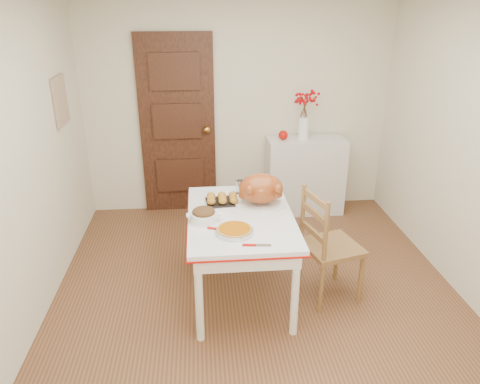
{
  "coord_description": "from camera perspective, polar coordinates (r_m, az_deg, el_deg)",
  "views": [
    {
      "loc": [
        -0.45,
        -3.12,
        2.35
      ],
      "look_at": [
        -0.14,
        0.2,
        0.94
      ],
      "focal_mm": 33.75,
      "sensor_mm": 36.0,
      "label": 1
    }
  ],
  "objects": [
    {
      "name": "wall_back",
      "position": [
        5.26,
        -0.24,
        10.87
      ],
      "size": [
        3.5,
        0.0,
        2.5
      ],
      "primitive_type": "cube",
      "color": "beige",
      "rests_on": "ground"
    },
    {
      "name": "photo_board",
      "position": [
        4.59,
        -21.77,
        10.67
      ],
      "size": [
        0.03,
        0.35,
        0.45
      ],
      "primitive_type": "cube",
      "color": "tan",
      "rests_on": "ground"
    },
    {
      "name": "carving_knife",
      "position": [
        3.41,
        -1.97,
        -4.79
      ],
      "size": [
        0.28,
        0.15,
        0.01
      ],
      "primitive_type": null,
      "rotation": [
        0.0,
        0.0,
        -0.34
      ],
      "color": "silver",
      "rests_on": "kitchen_table"
    },
    {
      "name": "turkey_platter",
      "position": [
        3.77,
        2.66,
        0.22
      ],
      "size": [
        0.49,
        0.42,
        0.28
      ],
      "primitive_type": null,
      "rotation": [
        0.0,
        0.0,
        -0.19
      ],
      "color": "#A34C1B",
      "rests_on": "kitchen_table"
    },
    {
      "name": "berry_vase",
      "position": [
        5.18,
        8.1,
        9.45
      ],
      "size": [
        0.27,
        0.27,
        0.53
      ],
      "primitive_type": null,
      "color": "white",
      "rests_on": "sideboard"
    },
    {
      "name": "shaker_pair",
      "position": [
        4.14,
        3.86,
        0.9
      ],
      "size": [
        0.09,
        0.04,
        0.09
      ],
      "primitive_type": null,
      "rotation": [
        0.0,
        0.0,
        0.09
      ],
      "color": "white",
      "rests_on": "kitchen_table"
    },
    {
      "name": "drinking_glass",
      "position": [
        4.04,
        -0.05,
        0.68
      ],
      "size": [
        0.07,
        0.07,
        0.12
      ],
      "primitive_type": "cylinder",
      "rotation": [
        0.0,
        0.0,
        0.06
      ],
      "color": "white",
      "rests_on": "kitchen_table"
    },
    {
      "name": "floor",
      "position": [
        3.93,
        2.42,
        -13.79
      ],
      "size": [
        3.5,
        4.0,
        0.0
      ],
      "primitive_type": "cube",
      "color": "#4E2E1B",
      "rests_on": "ground"
    },
    {
      "name": "pie_server",
      "position": [
        3.21,
        2.13,
        -6.73
      ],
      "size": [
        0.21,
        0.08,
        0.01
      ],
      "primitive_type": null,
      "rotation": [
        0.0,
        0.0,
        -0.11
      ],
      "color": "silver",
      "rests_on": "kitchen_table"
    },
    {
      "name": "kitchen_table",
      "position": [
        3.83,
        0.07,
        -8.0
      ],
      "size": [
        0.87,
        1.27,
        0.76
      ],
      "primitive_type": null,
      "color": "silver",
      "rests_on": "floor"
    },
    {
      "name": "door_back",
      "position": [
        5.26,
        -7.89,
        8.21
      ],
      "size": [
        0.85,
        0.06,
        2.06
      ],
      "primitive_type": "cube",
      "color": "black",
      "rests_on": "ground"
    },
    {
      "name": "chair_oak",
      "position": [
        3.84,
        11.54,
        -6.5
      ],
      "size": [
        0.53,
        0.53,
        0.99
      ],
      "primitive_type": null,
      "rotation": [
        0.0,
        0.0,
        1.84
      ],
      "color": "brown",
      "rests_on": "floor"
    },
    {
      "name": "sideboard",
      "position": [
        5.4,
        8.18,
        2.07
      ],
      "size": [
        0.9,
        0.4,
        0.9
      ],
      "primitive_type": "cube",
      "color": "silver",
      "rests_on": "floor"
    },
    {
      "name": "pumpkin_pie",
      "position": [
        3.36,
        -0.69,
        -4.8
      ],
      "size": [
        0.32,
        0.32,
        0.06
      ],
      "primitive_type": "cylinder",
      "rotation": [
        0.0,
        0.0,
        0.16
      ],
      "color": "#A75001",
      "rests_on": "kitchen_table"
    },
    {
      "name": "wall_front",
      "position": [
        1.63,
        12.94,
        -20.19
      ],
      "size": [
        3.5,
        0.0,
        2.5
      ],
      "primitive_type": "cube",
      "color": "beige",
      "rests_on": "ground"
    },
    {
      "name": "rolls_tray",
      "position": [
        3.86,
        -2.26,
        -0.87
      ],
      "size": [
        0.29,
        0.24,
        0.07
      ],
      "primitive_type": null,
      "rotation": [
        0.0,
        0.0,
        0.1
      ],
      "color": "#9B6421",
      "rests_on": "kitchen_table"
    },
    {
      "name": "apple",
      "position": [
        5.18,
        5.48,
        7.18
      ],
      "size": [
        0.11,
        0.11,
        0.11
      ],
      "primitive_type": "sphere",
      "color": "#B00C05",
      "rests_on": "sideboard"
    },
    {
      "name": "wall_left",
      "position": [
        3.56,
        -26.44,
        2.44
      ],
      "size": [
        0.0,
        4.0,
        2.5
      ],
      "primitive_type": "cube",
      "color": "beige",
      "rests_on": "ground"
    },
    {
      "name": "stuffing_dish",
      "position": [
        3.55,
        -4.61,
        -2.88
      ],
      "size": [
        0.3,
        0.25,
        0.1
      ],
      "primitive_type": null,
      "rotation": [
        0.0,
        0.0,
        -0.13
      ],
      "color": "#412815",
      "rests_on": "kitchen_table"
    }
  ]
}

